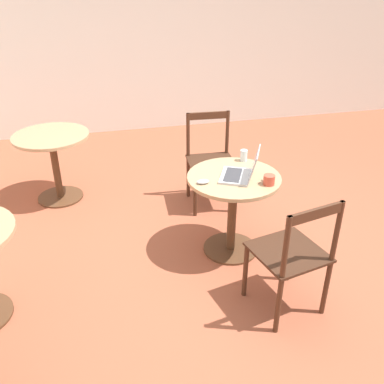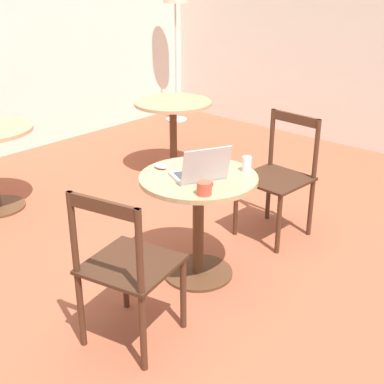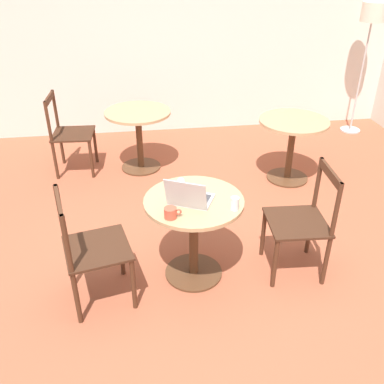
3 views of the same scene
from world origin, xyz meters
name	(u,v)px [view 1 (image 1 of 3)]	position (x,y,z in m)	size (l,w,h in m)	color
ground_plane	(232,246)	(0.00, 0.00, 0.00)	(16.00, 16.00, 0.00)	#9E5138
wall_side	(164,33)	(3.23, 0.00, 1.35)	(0.06, 9.40, 2.70)	silver
cafe_table_near	(233,197)	(-0.04, 0.03, 0.53)	(0.75, 0.75, 0.72)	#51331E
cafe_table_mid	(53,152)	(1.27, 1.51, 0.53)	(0.75, 0.75, 0.72)	#51331E
chair_near_left	(292,255)	(-0.81, -0.14, 0.47)	(0.54, 0.54, 0.92)	#472819
chair_near_right	(211,161)	(0.82, -0.02, 0.47)	(0.48, 0.48, 0.92)	#472819
laptop	(241,172)	(-0.07, -0.01, 0.76)	(0.40, 0.39, 0.24)	#B7B7BC
mouse	(203,182)	(-0.10, 0.31, 0.73)	(0.06, 0.10, 0.03)	#B7B7BC
mug	(269,180)	(-0.23, -0.18, 0.75)	(0.12, 0.09, 0.08)	#C64C38
drinking_glass	(244,155)	(0.23, -0.14, 0.76)	(0.06, 0.06, 0.10)	silver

